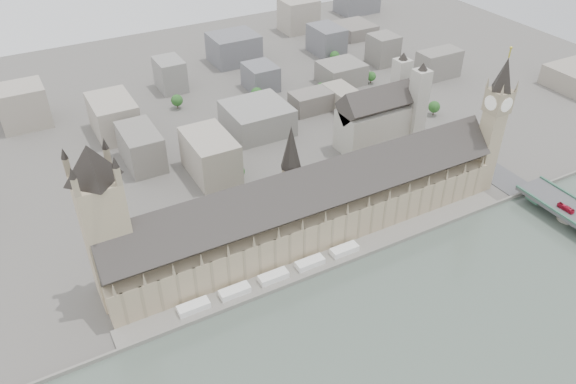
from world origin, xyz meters
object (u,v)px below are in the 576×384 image
victoria_tower (104,219)px  car_approach (466,139)px  westminster_abbey (381,117)px  red_bus_north (566,208)px  palace_of_westminster (310,208)px  elizabeth_tower (495,117)px

victoria_tower → car_approach: size_ratio=20.39×
westminster_abbey → red_bus_north: (46.03, -145.02, -13.20)m
palace_of_westminster → elizabeth_tower: bearing=-4.8°
elizabeth_tower → red_bus_north: elizabeth_tower is taller
victoria_tower → car_approach: 292.26m
victoria_tower → red_bus_north: victoria_tower is taller
victoria_tower → palace_of_westminster: bearing=-3.0°
westminster_abbey → elizabeth_tower: bearing=-72.7°
elizabeth_tower → westminster_abbey: bearing=107.3°
palace_of_westminster → car_approach: palace_of_westminster is taller
westminster_abbey → red_bus_north: 152.72m
elizabeth_tower → westminster_abbey: 96.91m
elizabeth_tower → victoria_tower: size_ratio=1.07×
elizabeth_tower → westminster_abbey: size_ratio=1.58×
elizabeth_tower → car_approach: (27.65, 44.75, -47.12)m
palace_of_westminster → victoria_tower: (-122.00, 6.30, 32.50)m
elizabeth_tower → westminster_abbey: (-27.08, 87.00, -33.01)m
victoria_tower → westminster_abbey: (232.92, 69.00, -30.12)m
red_bus_north → car_approach: bearing=81.4°
elizabeth_tower → red_bus_north: (18.96, -58.02, -46.20)m
palace_of_westminster → westminster_abbey: westminster_abbey is taller
palace_of_westminster → westminster_abbey: bearing=34.2°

